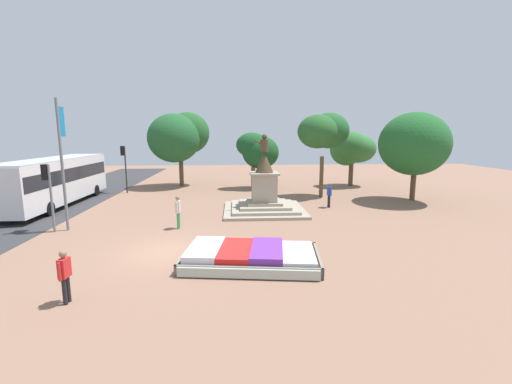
# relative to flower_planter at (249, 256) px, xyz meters

# --- Properties ---
(ground_plane) EXTENTS (83.04, 83.04, 0.00)m
(ground_plane) POSITION_rel_flower_planter_xyz_m (-3.47, 1.61, -0.29)
(ground_plane) COLOR #8C6651
(flower_planter) EXTENTS (5.67, 3.75, 0.67)m
(flower_planter) POSITION_rel_flower_planter_xyz_m (0.00, 0.00, 0.00)
(flower_planter) COLOR #38281C
(flower_planter) RESTS_ON ground_plane
(statue_monument) EXTENTS (5.24, 5.24, 5.04)m
(statue_monument) POSITION_rel_flower_planter_xyz_m (1.39, 9.22, 0.72)
(statue_monument) COLOR gray
(statue_monument) RESTS_ON ground_plane
(traffic_light_mid_block) EXTENTS (0.41, 0.30, 3.54)m
(traffic_light_mid_block) POSITION_rel_flower_planter_xyz_m (-10.05, 5.05, 2.19)
(traffic_light_mid_block) COLOR slate
(traffic_light_mid_block) RESTS_ON ground_plane
(traffic_light_far_corner) EXTENTS (0.42, 0.31, 4.03)m
(traffic_light_far_corner) POSITION_rel_flower_planter_xyz_m (-9.93, 17.03, 2.46)
(traffic_light_far_corner) COLOR #2D2D33
(traffic_light_far_corner) RESTS_ON ground_plane
(banner_pole) EXTENTS (0.14, 0.74, 6.84)m
(banner_pole) POSITION_rel_flower_planter_xyz_m (-9.40, 5.38, 3.37)
(banner_pole) COLOR slate
(banner_pole) RESTS_ON ground_plane
(city_bus) EXTENTS (2.78, 11.66, 3.35)m
(city_bus) POSITION_rel_flower_planter_xyz_m (-13.21, 11.93, 1.63)
(city_bus) COLOR silver
(city_bus) RESTS_ON ground_plane
(pedestrian_with_handbag) EXTENTS (0.25, 0.57, 1.78)m
(pedestrian_with_handbag) POSITION_rel_flower_planter_xyz_m (-3.59, 5.31, 0.74)
(pedestrian_with_handbag) COLOR #338C4C
(pedestrian_with_handbag) RESTS_ON ground_plane
(pedestrian_near_planter) EXTENTS (0.24, 0.57, 1.70)m
(pedestrian_near_planter) POSITION_rel_flower_planter_xyz_m (5.97, 10.05, 0.69)
(pedestrian_near_planter) COLOR black
(pedestrian_near_planter) RESTS_ON ground_plane
(pedestrian_crossing_plaza) EXTENTS (0.26, 0.57, 1.66)m
(pedestrian_crossing_plaza) POSITION_rel_flower_planter_xyz_m (-5.64, -2.84, 0.66)
(pedestrian_crossing_plaza) COLOR black
(pedestrian_crossing_plaza) RESTS_ON ground_plane
(park_tree_far_left) EXTENTS (5.72, 5.33, 7.11)m
(park_tree_far_left) POSITION_rel_flower_planter_xyz_m (-5.77, 20.59, 4.51)
(park_tree_far_left) COLOR brown
(park_tree_far_left) RESTS_ON ground_plane
(park_tree_behind_statue) EXTENTS (3.95, 3.15, 5.16)m
(park_tree_behind_statue) POSITION_rel_flower_planter_xyz_m (1.62, 18.85, 3.27)
(park_tree_behind_statue) COLOR brown
(park_tree_behind_statue) RESTS_ON ground_plane
(park_tree_far_right) EXTENTS (4.93, 5.36, 6.62)m
(park_tree_far_right) POSITION_rel_flower_planter_xyz_m (12.75, 11.67, 3.95)
(park_tree_far_right) COLOR brown
(park_tree_far_right) RESTS_ON ground_plane
(park_tree_street_side) EXTENTS (4.43, 3.88, 5.27)m
(park_tree_street_side) POSITION_rel_flower_planter_xyz_m (10.79, 19.70, 3.40)
(park_tree_street_side) COLOR brown
(park_tree_street_side) RESTS_ON ground_plane
(park_tree_mid_canopy) EXTENTS (4.25, 3.67, 6.72)m
(park_tree_mid_canopy) POSITION_rel_flower_planter_xyz_m (6.56, 14.39, 4.94)
(park_tree_mid_canopy) COLOR brown
(park_tree_mid_canopy) RESTS_ON ground_plane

